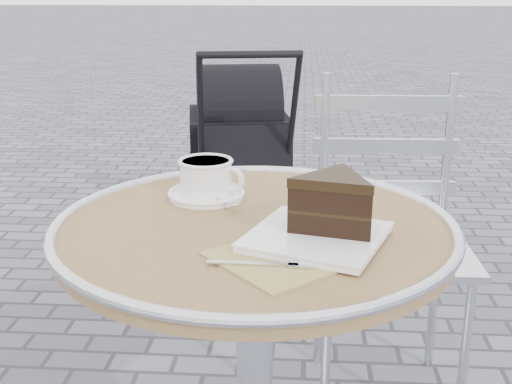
# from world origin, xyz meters

# --- Properties ---
(cafe_table) EXTENTS (0.72, 0.72, 0.74)m
(cafe_table) POSITION_xyz_m (0.00, 0.00, 0.57)
(cafe_table) COLOR silver
(cafe_table) RESTS_ON ground
(cappuccino_set) EXTENTS (0.15, 0.16, 0.08)m
(cappuccino_set) POSITION_xyz_m (-0.10, 0.14, 0.77)
(cappuccino_set) COLOR white
(cappuccino_set) RESTS_ON cafe_table
(cake_plate_set) EXTENTS (0.33, 0.33, 0.11)m
(cake_plate_set) POSITION_xyz_m (0.13, -0.07, 0.78)
(cake_plate_set) COLOR #A08758
(cake_plate_set) RESTS_ON cafe_table
(bistro_chair) EXTENTS (0.42, 0.42, 0.91)m
(bistro_chair) POSITION_xyz_m (0.32, 0.64, 0.56)
(bistro_chair) COLOR silver
(bistro_chair) RESTS_ON ground
(baby_stroller) EXTENTS (0.54, 0.94, 0.92)m
(baby_stroller) POSITION_xyz_m (-0.20, 1.74, 0.41)
(baby_stroller) COLOR black
(baby_stroller) RESTS_ON ground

